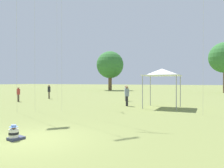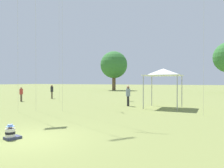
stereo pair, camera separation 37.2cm
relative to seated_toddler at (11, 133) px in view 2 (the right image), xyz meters
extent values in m
plane|color=olive|center=(0.57, 0.26, -0.23)|extent=(300.00, 300.00, 0.00)
cube|color=#383D56|center=(0.01, 0.07, -0.18)|extent=(0.54, 0.62, 0.10)
cylinder|color=silver|center=(-0.01, -0.03, 0.03)|extent=(0.41, 0.41, 0.32)
cylinder|color=black|center=(-0.01, -0.03, 0.03)|extent=(0.43, 0.43, 0.09)
sphere|color=brown|center=(-0.01, -0.03, 0.27)|extent=(0.18, 0.18, 0.18)
cylinder|color=#6B8ED1|center=(-0.01, -0.03, 0.27)|extent=(0.31, 0.31, 0.01)
cylinder|color=#6B8ED1|center=(-0.01, -0.03, 0.31)|extent=(0.19, 0.19, 0.08)
cylinder|color=brown|center=(-12.58, 11.64, 0.16)|extent=(0.25, 0.25, 0.78)
cylinder|color=#B23833|center=(-12.58, 11.64, 0.86)|extent=(0.45, 0.45, 0.62)
sphere|color=#A37556|center=(-12.58, 11.64, 1.27)|extent=(0.21, 0.21, 0.21)
cylinder|color=slate|center=(-2.04, 17.18, 0.21)|extent=(0.25, 0.25, 0.88)
cylinder|color=silver|center=(-2.04, 17.18, 1.00)|extent=(0.45, 0.45, 0.70)
sphere|color=#DBAD89|center=(-2.04, 17.18, 1.45)|extent=(0.24, 0.24, 0.24)
cylinder|color=brown|center=(-12.24, 16.25, 0.21)|extent=(0.24, 0.24, 0.88)
cylinder|color=#232328|center=(-12.24, 16.25, 1.00)|extent=(0.43, 0.43, 0.70)
sphere|color=#A37556|center=(-12.24, 16.25, 1.45)|extent=(0.24, 0.24, 0.24)
cylinder|color=black|center=(-0.15, 12.50, 0.21)|extent=(0.23, 0.23, 0.88)
cylinder|color=gray|center=(-0.15, 12.50, 1.00)|extent=(0.41, 0.41, 0.70)
sphere|color=brown|center=(-0.15, 12.50, 1.45)|extent=(0.24, 0.24, 0.24)
cube|color=white|center=(3.00, 12.50, 2.49)|extent=(2.99, 2.99, 0.08)
cone|color=white|center=(3.00, 12.50, 2.80)|extent=(2.84, 2.84, 0.53)
cylinder|color=#99999E|center=(1.66, 13.80, 1.11)|extent=(0.07, 0.07, 2.68)
cylinder|color=#99999E|center=(4.31, 13.84, 1.11)|extent=(0.07, 0.07, 2.68)
cylinder|color=#99999E|center=(1.69, 11.15, 1.11)|extent=(0.07, 0.07, 2.68)
cylinder|color=#99999E|center=(4.35, 11.19, 1.11)|extent=(0.07, 0.07, 2.68)
cylinder|color=#BCB7A8|center=(-5.91, 5.45, 6.32)|extent=(0.01, 0.01, 13.10)
cylinder|color=#BCB7A8|center=(-8.65, 13.35, 10.14)|extent=(0.01, 0.01, 20.74)
cylinder|color=brown|center=(-16.70, 44.49, 2.08)|extent=(0.89, 0.89, 4.63)
sphere|color=#337033|center=(-16.70, 44.49, 6.28)|extent=(6.86, 6.86, 6.86)
camera|label=1|loc=(6.74, -5.94, 1.97)|focal=35.00mm
camera|label=2|loc=(7.08, -5.78, 1.97)|focal=35.00mm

